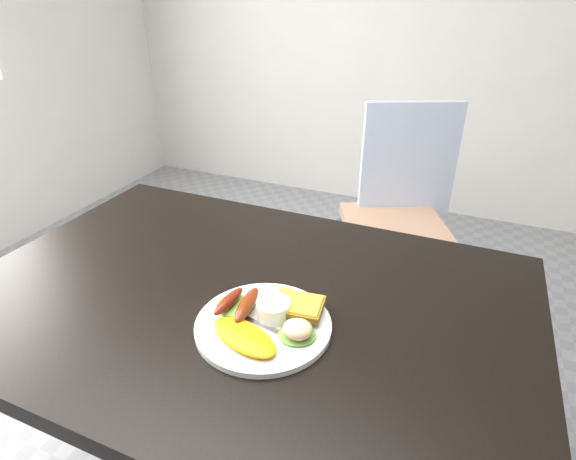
{
  "coord_description": "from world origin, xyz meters",
  "views": [
    {
      "loc": [
        0.4,
        -0.68,
        1.32
      ],
      "look_at": [
        0.09,
        0.03,
        0.9
      ],
      "focal_mm": 28.0,
      "sensor_mm": 36.0,
      "label": 1
    }
  ],
  "objects": [
    {
      "name": "sausage_b",
      "position": [
        0.05,
        -0.07,
        0.78
      ],
      "size": [
        0.04,
        0.11,
        0.03
      ],
      "primitive_type": "ellipsoid",
      "rotation": [
        0.0,
        0.0,
        0.12
      ],
      "color": "#692905",
      "rests_on": "lettuce_left"
    },
    {
      "name": "person",
      "position": [
        0.26,
        0.51,
        0.86
      ],
      "size": [
        0.71,
        0.57,
        1.72
      ],
      "primitive_type": "imported",
      "rotation": [
        0.0,
        0.0,
        3.43
      ],
      "color": "navy",
      "rests_on": "ground"
    },
    {
      "name": "fork",
      "position": [
        0.06,
        -0.09,
        0.76
      ],
      "size": [
        0.14,
        0.04,
        0.0
      ],
      "primitive_type": "cube",
      "rotation": [
        0.0,
        0.0,
        -0.18
      ],
      "color": "#ADAFB7",
      "rests_on": "plate"
    },
    {
      "name": "lettuce_right",
      "position": [
        0.16,
        -0.1,
        0.77
      ],
      "size": [
        0.09,
        0.08,
        0.01
      ],
      "primitive_type": "ellipsoid",
      "rotation": [
        0.0,
        0.0,
        0.31
      ],
      "color": "#59912E",
      "rests_on": "plate"
    },
    {
      "name": "omelette",
      "position": [
        0.08,
        -0.14,
        0.77
      ],
      "size": [
        0.16,
        0.11,
        0.02
      ],
      "primitive_type": "ellipsoid",
      "rotation": [
        0.0,
        0.0,
        -0.32
      ],
      "color": "orange",
      "rests_on": "plate"
    },
    {
      "name": "plate",
      "position": [
        0.09,
        -0.09,
        0.76
      ],
      "size": [
        0.26,
        0.26,
        0.01
      ],
      "primitive_type": "cylinder",
      "color": "white",
      "rests_on": "dining_table"
    },
    {
      "name": "sausage_a",
      "position": [
        0.01,
        -0.08,
        0.78
      ],
      "size": [
        0.03,
        0.1,
        0.02
      ],
      "primitive_type": "ellipsoid",
      "rotation": [
        0.0,
        0.0,
        -0.08
      ],
      "color": "#6C1A07",
      "rests_on": "lettuce_left"
    },
    {
      "name": "ramekin",
      "position": [
        0.1,
        -0.06,
        0.78
      ],
      "size": [
        0.09,
        0.09,
        0.04
      ],
      "primitive_type": "cylinder",
      "rotation": [
        0.0,
        0.0,
        0.43
      ],
      "color": "white",
      "rests_on": "plate"
    },
    {
      "name": "potato_salad",
      "position": [
        0.17,
        -0.1,
        0.79
      ],
      "size": [
        0.06,
        0.05,
        0.03
      ],
      "primitive_type": "ellipsoid",
      "rotation": [
        0.0,
        0.0,
        0.01
      ],
      "color": "beige",
      "rests_on": "lettuce_right"
    },
    {
      "name": "toast_b",
      "position": [
        0.15,
        -0.03,
        0.78
      ],
      "size": [
        0.08,
        0.08,
        0.01
      ],
      "primitive_type": "cube",
      "rotation": [
        0.0,
        0.0,
        0.13
      ],
      "color": "brown",
      "rests_on": "toast_a"
    },
    {
      "name": "toast_a",
      "position": [
        0.12,
        -0.02,
        0.77
      ],
      "size": [
        0.08,
        0.08,
        0.01
      ],
      "primitive_type": "cube",
      "rotation": [
        0.0,
        0.0,
        -0.06
      ],
      "color": "brown",
      "rests_on": "plate"
    },
    {
      "name": "dining_chair",
      "position": [
        0.16,
        1.0,
        0.45
      ],
      "size": [
        0.53,
        0.53,
        0.05
      ],
      "primitive_type": "cube",
      "rotation": [
        0.0,
        0.0,
        0.43
      ],
      "color": "#A67C60",
      "rests_on": "ground"
    },
    {
      "name": "lettuce_left",
      "position": [
        0.02,
        -0.06,
        0.77
      ],
      "size": [
        0.09,
        0.08,
        0.01
      ],
      "primitive_type": "ellipsoid",
      "rotation": [
        0.0,
        0.0,
        0.07
      ],
      "color": "olive",
      "rests_on": "plate"
    },
    {
      "name": "dining_table",
      "position": [
        0.0,
        0.0,
        0.73
      ],
      "size": [
        1.2,
        0.8,
        0.04
      ],
      "primitive_type": "cube",
      "color": "black",
      "rests_on": "ground"
    }
  ]
}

